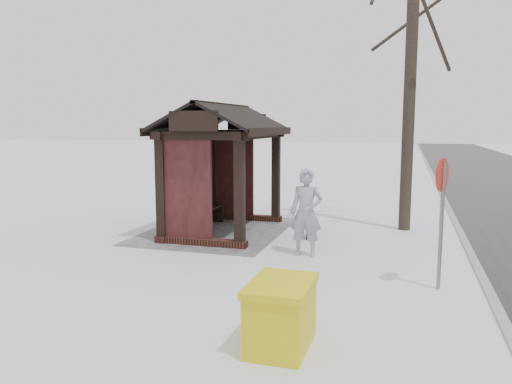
% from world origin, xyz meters
% --- Properties ---
extents(ground, '(120.00, 120.00, 0.00)m').
position_xyz_m(ground, '(0.00, 0.00, 0.00)').
color(ground, white).
rests_on(ground, ground).
extents(kerb, '(120.00, 0.15, 0.06)m').
position_xyz_m(kerb, '(0.00, 5.50, 0.01)').
color(kerb, gray).
rests_on(kerb, ground).
extents(trampled_patch, '(4.20, 3.20, 0.02)m').
position_xyz_m(trampled_patch, '(0.00, -0.20, 0.01)').
color(trampled_patch, '#96979C').
rests_on(trampled_patch, ground).
extents(bus_shelter, '(3.60, 2.40, 3.09)m').
position_xyz_m(bus_shelter, '(0.00, -0.16, 2.17)').
color(bus_shelter, '#3B1A15').
rests_on(bus_shelter, ground).
extents(pedestrian, '(0.43, 0.64, 1.74)m').
position_xyz_m(pedestrian, '(1.66, 2.34, 0.87)').
color(pedestrian, '#978DA5').
rests_on(pedestrian, ground).
extents(dog, '(0.75, 0.42, 0.60)m').
position_xyz_m(dog, '(0.16, 2.06, 0.30)').
color(dog, black).
rests_on(dog, ground).
extents(grit_bin, '(1.04, 0.72, 0.79)m').
position_xyz_m(grit_bin, '(5.80, 2.86, 0.40)').
color(grit_bin, gold).
rests_on(grit_bin, ground).
extents(road_sign, '(0.51, 0.22, 2.09)m').
position_xyz_m(road_sign, '(3.05, 4.73, 1.53)').
color(road_sign, slate).
rests_on(road_sign, ground).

